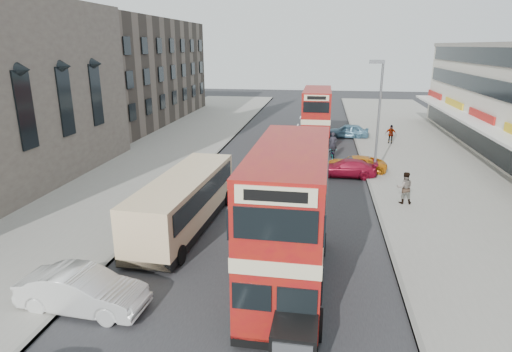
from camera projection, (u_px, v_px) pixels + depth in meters
The scene contains 18 objects.
ground at pixel (230, 324), 14.49m from camera, with size 160.00×160.00×0.00m, color #28282B.
road_surface at pixel (284, 166), 33.39m from camera, with size 12.00×90.00×0.01m, color #28282B.
pavement_right at pixel (446, 172), 31.63m from camera, with size 12.00×90.00×0.15m, color gray.
pavement_left at pixel (138, 159), 35.12m from camera, with size 12.00×90.00×0.15m, color gray.
kerb_left at pixel (208, 162), 34.26m from camera, with size 0.20×90.00×0.16m, color gray.
kerb_right at pixel (364, 169), 32.49m from camera, with size 0.20×90.00×0.16m, color gray.
brick_terrace at pixel (117, 71), 51.85m from camera, with size 14.00×28.00×12.00m, color #66594C.
street_lamp at pixel (378, 111), 29.16m from camera, with size 1.00×0.20×8.12m.
bus_main at pixel (289, 218), 16.08m from camera, with size 2.84×9.80×5.37m.
bus_second at pixel (317, 117), 40.03m from camera, with size 2.53×9.11×5.02m.
coach at pixel (184, 200), 21.72m from camera, with size 2.99×9.81×2.57m.
car_left_front at pixel (83, 291), 15.11m from camera, with size 1.60×4.58×1.51m, color silver.
car_right_a at pixel (346, 168), 30.65m from camera, with size 1.74×4.28×1.24m, color maroon.
car_right_b at pixel (355, 165), 31.53m from camera, with size 2.06×4.46×1.24m, color orange.
car_right_c at pixel (348, 131), 43.46m from camera, with size 1.70×4.22×1.44m, color teal.
pedestrian_near at pixel (405, 187), 24.95m from camera, with size 0.71×0.48×1.92m, color gray.
pedestrian_far at pixel (391, 134), 40.42m from camera, with size 1.02×0.42×1.73m, color gray.
cyclist at pixel (333, 150), 35.34m from camera, with size 0.77×1.81×2.25m.
Camera 1 is at (2.74, -12.12, 9.04)m, focal length 30.09 mm.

